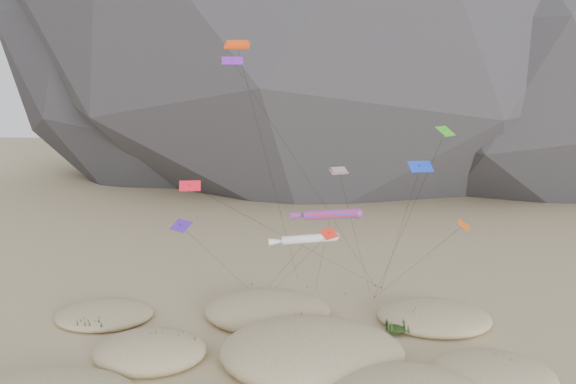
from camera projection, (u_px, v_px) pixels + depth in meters
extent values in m
ellipsoid|color=#2B2B30|center=(187.00, 23.00, 162.35)|extent=(136.20, 127.83, 116.00)
ellipsoid|color=black|center=(530.00, 39.00, 144.80)|extent=(130.55, 126.41, 100.00)
ellipsoid|color=#CCB789|center=(150.00, 351.00, 52.46)|extent=(10.62, 9.03, 2.77)
ellipsoid|color=#CCB789|center=(312.00, 352.00, 51.66)|extent=(17.15, 14.58, 4.10)
ellipsoid|color=#CCB789|center=(493.00, 374.00, 48.53)|extent=(10.70, 9.10, 2.14)
ellipsoid|color=#CCB789|center=(268.00, 310.00, 62.10)|extent=(14.00, 11.90, 3.10)
ellipsoid|color=#CCB789|center=(434.00, 317.00, 60.75)|extent=(12.26, 10.43, 2.30)
ellipsoid|color=#CCB789|center=(105.00, 314.00, 61.69)|extent=(10.71, 9.10, 1.79)
ellipsoid|color=black|center=(164.00, 345.00, 53.42)|extent=(2.80, 2.39, 0.84)
ellipsoid|color=black|center=(188.00, 344.00, 53.88)|extent=(2.07, 1.77, 0.62)
ellipsoid|color=black|center=(306.00, 352.00, 51.32)|extent=(3.00, 2.57, 0.90)
ellipsoid|color=black|center=(343.00, 346.00, 52.61)|extent=(2.59, 2.22, 0.78)
ellipsoid|color=black|center=(292.00, 371.00, 48.13)|extent=(2.32, 1.98, 0.70)
ellipsoid|color=black|center=(500.00, 370.00, 48.97)|extent=(2.67, 2.28, 0.80)
ellipsoid|color=black|center=(282.00, 309.00, 61.61)|extent=(3.00, 2.57, 0.90)
ellipsoid|color=black|center=(289.00, 318.00, 59.43)|extent=(2.89, 2.47, 0.87)
ellipsoid|color=black|center=(421.00, 317.00, 60.31)|extent=(2.40, 2.05, 0.72)
ellipsoid|color=black|center=(396.00, 329.00, 57.46)|extent=(2.21, 1.89, 0.66)
ellipsoid|color=black|center=(87.00, 325.00, 58.63)|extent=(2.53, 2.16, 0.76)
ellipsoid|color=black|center=(95.00, 326.00, 58.55)|extent=(2.01, 1.72, 0.60)
cylinder|color=#3F2D1E|center=(254.00, 293.00, 69.02)|extent=(0.08, 0.08, 0.30)
cylinder|color=#3F2D1E|center=(307.00, 287.00, 71.17)|extent=(0.08, 0.08, 0.30)
cylinder|color=#3F2D1E|center=(345.00, 294.00, 68.75)|extent=(0.08, 0.08, 0.30)
cylinder|color=#3F2D1E|center=(375.00, 285.00, 71.67)|extent=(0.08, 0.08, 0.30)
cylinder|color=#3F2D1E|center=(374.00, 297.00, 67.63)|extent=(0.08, 0.08, 0.30)
cylinder|color=#3F2D1E|center=(270.00, 292.00, 69.40)|extent=(0.08, 0.08, 0.30)
cylinder|color=#3F2D1E|center=(382.00, 287.00, 70.93)|extent=(0.08, 0.08, 0.30)
cylinder|color=#3F2D1E|center=(252.00, 284.00, 71.99)|extent=(0.08, 0.08, 0.30)
cylinder|color=red|center=(331.00, 214.00, 57.30)|extent=(5.68, 1.99, 1.58)
sphere|color=red|center=(358.00, 214.00, 56.61)|extent=(1.06, 1.06, 1.06)
cone|color=red|center=(302.00, 215.00, 58.06)|extent=(2.41, 1.30, 1.14)
cylinder|color=black|center=(322.00, 257.00, 63.65)|extent=(1.69, 10.66, 12.22)
cylinder|color=silver|center=(308.00, 239.00, 56.96)|extent=(5.45, 1.25, 1.23)
sphere|color=silver|center=(335.00, 237.00, 56.94)|extent=(0.90, 0.90, 0.90)
cone|color=silver|center=(279.00, 241.00, 56.98)|extent=(2.24, 0.93, 0.92)
cylinder|color=black|center=(285.00, 267.00, 63.74)|extent=(5.54, 11.72, 9.85)
cube|color=#E3410B|center=(237.00, 45.00, 56.53)|extent=(2.59, 1.13, 0.76)
cube|color=#E3410B|center=(237.00, 43.00, 56.50)|extent=(2.20, 0.89, 0.74)
cylinder|color=black|center=(272.00, 178.00, 65.73)|extent=(5.57, 13.88, 29.15)
cube|color=#FF241A|center=(339.00, 171.00, 58.74)|extent=(2.09, 1.62, 0.56)
cube|color=#FF241A|center=(339.00, 170.00, 58.71)|extent=(1.75, 1.34, 0.55)
cylinder|color=black|center=(356.00, 237.00, 64.33)|extent=(4.37, 8.74, 16.33)
cube|color=red|center=(190.00, 186.00, 53.50)|extent=(2.17, 1.30, 0.90)
cube|color=red|center=(190.00, 187.00, 53.52)|extent=(0.30, 0.36, 0.67)
cylinder|color=black|center=(299.00, 244.00, 62.22)|extent=(20.24, 16.27, 15.66)
cube|color=red|center=(329.00, 234.00, 49.60)|extent=(1.79, 1.91, 0.73)
cube|color=red|center=(329.00, 235.00, 49.63)|extent=(0.32, 0.32, 0.59)
cylinder|color=black|center=(295.00, 268.00, 59.51)|extent=(7.01, 17.56, 12.14)
cube|color=#F85A0D|center=(464.00, 225.00, 50.35)|extent=(1.55, 2.18, 0.75)
cube|color=#F85A0D|center=(464.00, 226.00, 50.37)|extent=(0.28, 0.29, 0.68)
cylinder|color=black|center=(412.00, 267.00, 59.00)|extent=(6.38, 14.93, 12.74)
cube|color=green|center=(446.00, 131.00, 53.10)|extent=(2.26, 2.51, 0.89)
cube|color=green|center=(445.00, 133.00, 53.13)|extent=(0.38, 0.38, 0.77)
cylinder|color=black|center=(406.00, 224.00, 60.37)|extent=(5.25, 10.75, 20.83)
cube|color=purple|center=(232.00, 61.00, 53.58)|extent=(2.17, 1.38, 0.80)
cube|color=purple|center=(232.00, 62.00, 53.61)|extent=(0.28, 0.29, 0.68)
cylinder|color=black|center=(314.00, 190.00, 62.63)|extent=(15.65, 14.52, 27.44)
cube|color=#4B1DAC|center=(181.00, 226.00, 56.95)|extent=(2.62, 2.46, 0.94)
cube|color=#4B1DAC|center=(181.00, 227.00, 56.97)|extent=(0.40, 0.40, 0.81)
cylinder|color=black|center=(221.00, 263.00, 62.99)|extent=(5.99, 10.72, 11.11)
cube|color=blue|center=(421.00, 167.00, 52.92)|extent=(2.51, 1.70, 0.95)
cube|color=blue|center=(421.00, 168.00, 52.95)|extent=(0.35, 0.37, 0.77)
cylinder|color=black|center=(398.00, 236.00, 61.94)|extent=(1.68, 15.11, 17.55)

